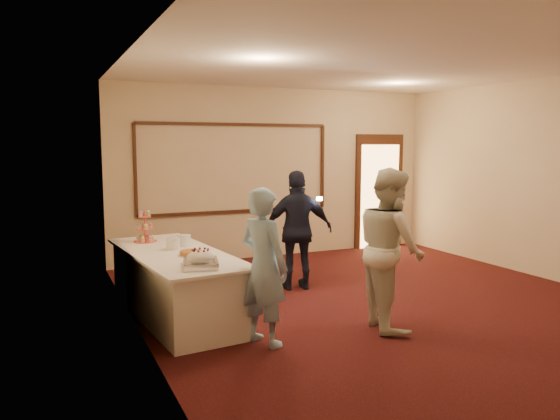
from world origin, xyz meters
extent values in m
plane|color=black|center=(0.00, 0.00, 0.00)|extent=(7.00, 7.00, 0.00)
cube|color=beige|center=(0.00, 3.50, 1.50)|extent=(6.00, 0.04, 3.00)
cube|color=beige|center=(-3.00, 0.00, 1.50)|extent=(0.04, 7.00, 3.00)
cube|color=white|center=(0.00, 0.00, 3.00)|extent=(6.00, 7.00, 0.04)
cube|color=#341C0F|center=(-0.80, 3.47, 0.85)|extent=(3.40, 0.04, 0.05)
cube|color=#341C0F|center=(-0.80, 3.47, 2.35)|extent=(3.40, 0.04, 0.05)
cube|color=#341C0F|center=(-2.50, 3.47, 1.60)|extent=(0.05, 0.04, 1.50)
cube|color=#341C0F|center=(0.90, 3.47, 1.60)|extent=(0.05, 0.04, 1.50)
cube|color=#341C0F|center=(2.15, 3.46, 1.10)|extent=(1.05, 0.06, 2.20)
cube|color=#FFBF66|center=(2.15, 3.43, 1.00)|extent=(0.85, 0.02, 2.00)
cube|color=white|center=(-2.51, 0.73, 0.37)|extent=(1.11, 2.46, 0.74)
cube|color=white|center=(-2.51, 0.73, 0.76)|extent=(1.23, 2.61, 0.03)
cube|color=silver|center=(-2.45, -0.14, 0.79)|extent=(0.43, 0.50, 0.04)
ellipsoid|color=white|center=(-2.45, -0.14, 0.87)|extent=(0.28, 0.28, 0.13)
cube|color=silver|center=(-2.36, -0.01, 0.81)|extent=(0.09, 0.30, 0.01)
cylinder|color=#E1534B|center=(-2.71, 1.54, 0.97)|extent=(0.02, 0.02, 0.40)
cylinder|color=#E1534B|center=(-2.71, 1.54, 0.78)|extent=(0.30, 0.30, 0.01)
cylinder|color=#E1534B|center=(-2.71, 1.54, 0.93)|extent=(0.23, 0.23, 0.01)
cylinder|color=#E1534B|center=(-2.71, 1.54, 1.09)|extent=(0.16, 0.16, 0.01)
cylinder|color=white|center=(-2.50, 0.88, 0.84)|extent=(0.16, 0.16, 0.13)
cylinder|color=white|center=(-2.50, 0.88, 0.91)|extent=(0.17, 0.17, 0.01)
cylinder|color=white|center=(-2.33, 1.03, 0.84)|extent=(0.16, 0.16, 0.13)
cylinder|color=white|center=(-2.33, 1.03, 0.91)|extent=(0.17, 0.17, 0.01)
cylinder|color=white|center=(-2.40, 0.45, 0.78)|extent=(0.28, 0.28, 0.01)
cylinder|color=#984D26|center=(-2.40, 0.45, 0.80)|extent=(0.24, 0.24, 0.05)
imported|color=#97C8F1|center=(-1.90, -0.51, 0.80)|extent=(0.59, 0.69, 1.60)
imported|color=silver|center=(-0.44, -0.59, 0.88)|extent=(0.84, 0.98, 1.77)
imported|color=black|center=(-0.67, 1.26, 0.83)|extent=(1.04, 0.61, 1.66)
cube|color=white|center=(-0.42, 1.10, 1.27)|extent=(0.08, 0.06, 0.05)
camera|label=1|loc=(-3.92, -5.46, 2.02)|focal=35.00mm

